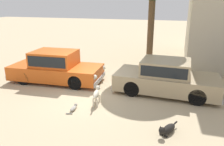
# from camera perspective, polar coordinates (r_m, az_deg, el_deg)

# --- Properties ---
(ground_plane) EXTENTS (80.00, 80.00, 0.00)m
(ground_plane) POSITION_cam_1_polar(r_m,az_deg,el_deg) (9.36, -5.77, -5.09)
(ground_plane) COLOR tan
(parked_sedan_nearest) EXTENTS (4.54, 2.05, 1.48)m
(parked_sedan_nearest) POSITION_cam_1_polar(r_m,az_deg,el_deg) (10.75, -14.47, 1.63)
(parked_sedan_nearest) COLOR #D15619
(parked_sedan_nearest) RESTS_ON ground_plane
(parked_sedan_second) EXTENTS (4.35, 1.98, 1.42)m
(parked_sedan_second) POSITION_cam_1_polar(r_m,az_deg,el_deg) (9.35, 13.85, -0.98)
(parked_sedan_second) COLOR tan
(parked_sedan_second) RESTS_ON ground_plane
(stray_dog_spotted) EXTENTS (0.31, 1.02, 0.64)m
(stray_dog_spotted) POSITION_cam_1_polar(r_m,az_deg,el_deg) (8.21, -4.09, -5.45)
(stray_dog_spotted) COLOR beige
(stray_dog_spotted) RESTS_ON ground_plane
(stray_dog_tan) EXTENTS (0.53, 0.91, 0.36)m
(stray_dog_tan) POSITION_cam_1_polar(r_m,az_deg,el_deg) (6.74, 14.23, -14.05)
(stray_dog_tan) COLOR black
(stray_dog_tan) RESTS_ON ground_plane
(stray_cat) EXTENTS (0.22, 0.64, 0.16)m
(stray_cat) POSITION_cam_1_polar(r_m,az_deg,el_deg) (7.99, -10.01, -9.00)
(stray_cat) COLOR gray
(stray_cat) RESTS_ON ground_plane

